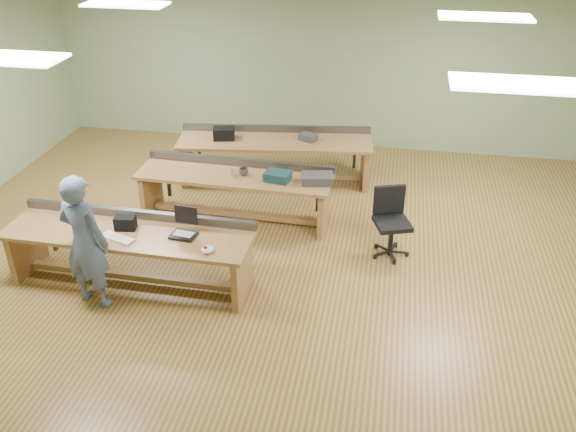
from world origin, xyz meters
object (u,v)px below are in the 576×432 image
object	(u,v)px
laptop_base	(184,235)
drinks_can	(233,173)
camera_bag	(125,223)
person	(85,242)
parts_bin_teal	(278,176)
mug	(244,172)
task_chair	(390,231)
parts_bin_grey	(317,179)
workbench_front	(130,244)
workbench_back	(275,150)
workbench_mid	(235,185)

from	to	relation	value
laptop_base	drinks_can	size ratio (longest dim) A/B	2.39
laptop_base	camera_bag	distance (m)	0.77
person	drinks_can	bearing A→B (deg)	-106.08
parts_bin_teal	mug	size ratio (longest dim) A/B	2.61
camera_bag	task_chair	world-z (taller)	task_chair
mug	parts_bin_grey	bearing A→B (deg)	-2.56
mug	drinks_can	xyz separation A→B (m)	(-0.14, -0.09, 0.01)
laptop_base	workbench_front	bearing A→B (deg)	-173.84
laptop_base	task_chair	size ratio (longest dim) A/B	0.31
workbench_back	task_chair	xyz separation A→B (m)	(2.00, -1.99, -0.21)
workbench_front	workbench_mid	distance (m)	2.03
workbench_front	workbench_mid	bearing A→B (deg)	65.64
workbench_mid	mug	size ratio (longest dim) A/B	21.27
workbench_front	laptop_base	bearing A→B (deg)	0.89
workbench_front	camera_bag	xyz separation A→B (m)	(-0.05, 0.04, 0.27)
workbench_back	drinks_can	bearing A→B (deg)	-108.89
mug	workbench_back	bearing A→B (deg)	83.10
drinks_can	mug	bearing A→B (deg)	34.86
drinks_can	camera_bag	bearing A→B (deg)	-118.97
parts_bin_grey	parts_bin_teal	bearing A→B (deg)	-177.48
workbench_mid	mug	xyz separation A→B (m)	(0.14, -0.02, 0.25)
workbench_mid	drinks_can	bearing A→B (deg)	-84.24
workbench_mid	drinks_can	world-z (taller)	drinks_can
workbench_front	workbench_back	world-z (taller)	same
parts_bin_grey	person	bearing A→B (deg)	-137.05
workbench_mid	laptop_base	xyz separation A→B (m)	(-0.16, -1.84, 0.21)
drinks_can	person	bearing A→B (deg)	-118.41
parts_bin_teal	workbench_mid	bearing A→B (deg)	171.84
parts_bin_teal	mug	distance (m)	0.53
laptop_base	mug	distance (m)	1.84
camera_bag	mug	world-z (taller)	camera_bag
camera_bag	drinks_can	distance (m)	1.92
laptop_base	camera_bag	xyz separation A→B (m)	(-0.76, 0.05, 0.07)
workbench_mid	mug	distance (m)	0.29
task_chair	parts_bin_grey	xyz separation A→B (m)	(-1.09, 0.50, 0.46)
person	task_chair	distance (m)	3.96
parts_bin_teal	drinks_can	size ratio (longest dim) A/B	2.86
parts_bin_grey	drinks_can	size ratio (longest dim) A/B	3.59
laptop_base	parts_bin_grey	bearing A→B (deg)	58.06
person	drinks_can	world-z (taller)	person
camera_bag	drinks_can	bearing A→B (deg)	52.61
workbench_mid	camera_bag	size ratio (longest dim) A/B	11.59
workbench_mid	task_chair	xyz separation A→B (m)	(2.32, -0.57, -0.21)
parts_bin_grey	drinks_can	bearing A→B (deg)	-177.85
parts_bin_teal	parts_bin_grey	world-z (taller)	parts_bin_teal
person	camera_bag	world-z (taller)	person
workbench_mid	laptop_base	size ratio (longest dim) A/B	9.77
task_chair	parts_bin_teal	distance (m)	1.79
parts_bin_teal	workbench_back	bearing A→B (deg)	102.86
person	laptop_base	xyz separation A→B (m)	(1.03, 0.49, -0.09)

